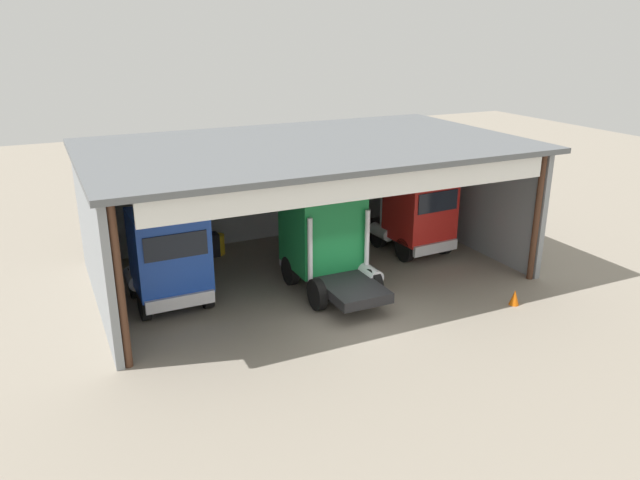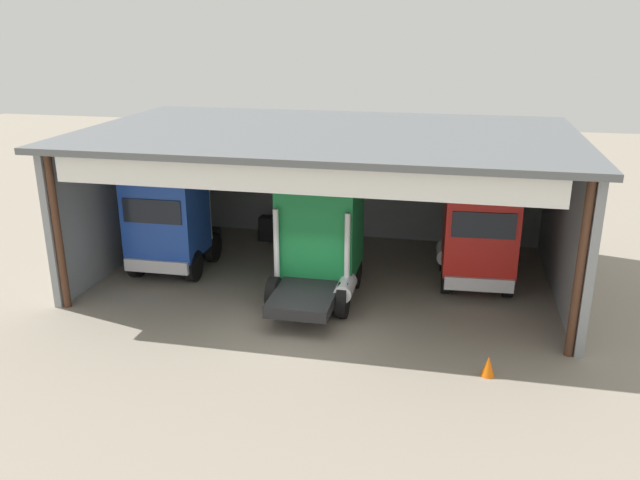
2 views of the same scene
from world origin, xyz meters
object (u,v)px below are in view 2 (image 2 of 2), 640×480
at_px(traffic_cone, 488,366).
at_px(tool_cart, 271,228).
at_px(truck_red_right_bay, 478,236).
at_px(truck_green_left_bay, 320,237).
at_px(truck_blue_center_bay, 169,223).
at_px(oil_drum, 282,230).

bearing_deg(traffic_cone, tool_cart, 132.30).
bearing_deg(traffic_cone, truck_red_right_bay, 92.58).
bearing_deg(truck_red_right_bay, tool_cart, -25.63).
xyz_separation_m(truck_red_right_bay, tool_cart, (-8.29, 3.42, -1.37)).
bearing_deg(truck_green_left_bay, truck_blue_center_bay, 172.08).
relative_size(truck_green_left_bay, oil_drum, 5.68).
distance_m(oil_drum, tool_cart, 0.46).
bearing_deg(truck_red_right_bay, truck_blue_center_bay, 1.29).
bearing_deg(oil_drum, tool_cart, -172.60).
relative_size(oil_drum, tool_cart, 0.89).
bearing_deg(traffic_cone, truck_green_left_bay, 141.09).
bearing_deg(oil_drum, truck_green_left_bay, -62.04).
relative_size(truck_blue_center_bay, tool_cart, 4.19).
bearing_deg(tool_cart, truck_red_right_bay, -22.42).
relative_size(truck_blue_center_bay, oil_drum, 4.68).
xyz_separation_m(truck_blue_center_bay, tool_cart, (2.51, 4.27, -1.38)).
xyz_separation_m(truck_green_left_bay, tool_cart, (-3.17, 5.06, -1.50)).
distance_m(truck_red_right_bay, tool_cart, 9.07).
distance_m(truck_blue_center_bay, truck_red_right_bay, 10.84).
distance_m(truck_red_right_bay, oil_drum, 8.69).
xyz_separation_m(truck_blue_center_bay, traffic_cone, (11.07, -5.14, -1.60)).
bearing_deg(tool_cart, truck_blue_center_bay, -120.49).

